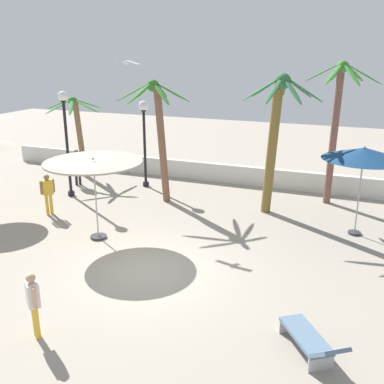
# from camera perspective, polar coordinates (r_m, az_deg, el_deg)

# --- Properties ---
(ground_plane) EXTENTS (56.00, 56.00, 0.00)m
(ground_plane) POSITION_cam_1_polar(r_m,az_deg,el_deg) (12.90, -5.42, -10.09)
(ground_plane) COLOR #9E9384
(boundary_wall) EXTENTS (25.20, 0.30, 0.87)m
(boundary_wall) POSITION_cam_1_polar(r_m,az_deg,el_deg) (20.90, 6.13, 2.19)
(boundary_wall) COLOR silver
(boundary_wall) RESTS_ON ground_plane
(patio_umbrella_0) EXTENTS (3.13, 3.13, 2.75)m
(patio_umbrella_0) POSITION_cam_1_polar(r_m,az_deg,el_deg) (14.52, -12.44, 3.31)
(patio_umbrella_0) COLOR #333338
(patio_umbrella_0) RESTS_ON ground_plane
(patio_umbrella_2) EXTENTS (2.66, 2.66, 3.05)m
(patio_umbrella_2) POSITION_cam_1_polar(r_m,az_deg,el_deg) (15.46, 21.07, 4.54)
(patio_umbrella_2) COLOR #333338
(patio_umbrella_2) RESTS_ON ground_plane
(palm_tree_0) EXTENTS (2.91, 2.81, 5.61)m
(palm_tree_0) POSITION_cam_1_polar(r_m,az_deg,el_deg) (18.38, 17.94, 9.11)
(palm_tree_0) COLOR brown
(palm_tree_0) RESTS_ON ground_plane
(palm_tree_1) EXTENTS (3.08, 2.92, 3.87)m
(palm_tree_1) POSITION_cam_1_polar(r_m,az_deg,el_deg) (22.45, -14.45, 8.35)
(palm_tree_1) COLOR olive
(palm_tree_1) RESTS_ON ground_plane
(palm_tree_2) EXTENTS (2.83, 2.94, 4.90)m
(palm_tree_2) POSITION_cam_1_polar(r_m,az_deg,el_deg) (17.96, -4.23, 8.52)
(palm_tree_2) COLOR brown
(palm_tree_2) RESTS_ON ground_plane
(palm_tree_3) EXTENTS (2.85, 3.00, 5.22)m
(palm_tree_3) POSITION_cam_1_polar(r_m,az_deg,el_deg) (16.72, 10.60, 8.01)
(palm_tree_3) COLOR brown
(palm_tree_3) RESTS_ON ground_plane
(lamp_post_0) EXTENTS (0.43, 0.43, 3.88)m
(lamp_post_0) POSITION_cam_1_polar(r_m,az_deg,el_deg) (20.03, -6.12, 7.92)
(lamp_post_0) COLOR black
(lamp_post_0) RESTS_ON ground_plane
(lamp_post_1) EXTENTS (0.40, 0.40, 4.42)m
(lamp_post_1) POSITION_cam_1_polar(r_m,az_deg,el_deg) (19.22, -15.80, 7.64)
(lamp_post_1) COLOR black
(lamp_post_1) RESTS_ON ground_plane
(lounge_chair_0) EXTENTS (1.55, 1.85, 0.84)m
(lounge_chair_0) POSITION_cam_1_polar(r_m,az_deg,el_deg) (9.81, 15.01, -17.86)
(lounge_chair_0) COLOR #B7B7BC
(lounge_chair_0) RESTS_ON ground_plane
(guest_0) EXTENTS (0.39, 0.49, 1.58)m
(guest_0) POSITION_cam_1_polar(r_m,az_deg,el_deg) (17.60, -17.92, 0.16)
(guest_0) COLOR gold
(guest_0) RESTS_ON ground_plane
(guest_1) EXTENTS (0.45, 0.41, 1.68)m
(guest_1) POSITION_cam_1_polar(r_m,az_deg,el_deg) (21.12, -14.47, 3.53)
(guest_1) COLOR #26262D
(guest_1) RESTS_ON ground_plane
(guest_2) EXTENTS (0.46, 0.41, 1.52)m
(guest_2) POSITION_cam_1_polar(r_m,az_deg,el_deg) (10.39, -19.60, -12.78)
(guest_2) COLOR gold
(guest_2) RESTS_ON ground_plane
(seagull_0) EXTENTS (1.22, 0.43, 0.16)m
(seagull_0) POSITION_cam_1_polar(r_m,az_deg,el_deg) (16.86, -8.29, 16.00)
(seagull_0) COLOR white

